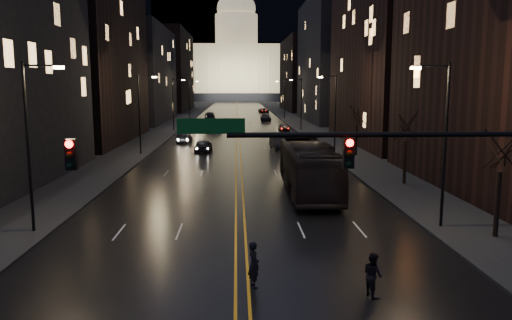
{
  "coord_description": "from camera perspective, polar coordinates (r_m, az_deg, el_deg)",
  "views": [
    {
      "loc": [
        -0.17,
        -16.11,
        7.8
      ],
      "look_at": [
        0.91,
        11.71,
        3.62
      ],
      "focal_mm": 35.0,
      "sensor_mm": 36.0,
      "label": 1
    }
  ],
  "objects": [
    {
      "name": "center_line",
      "position": [
        146.32,
        -2.17,
        5.48
      ],
      "size": [
        0.62,
        320.0,
        0.01
      ],
      "primitive_type": "cube",
      "color": "orange",
      "rests_on": "road"
    },
    {
      "name": "building_left_far",
      "position": [
        110.12,
        -13.31,
        9.45
      ],
      "size": [
        12.0,
        34.0,
        20.0
      ],
      "primitive_type": "cube",
      "color": "black",
      "rests_on": "ground"
    },
    {
      "name": "building_right_mid",
      "position": [
        110.29,
        9.01,
        11.13
      ],
      "size": [
        12.0,
        34.0,
        26.0
      ],
      "primitive_type": "cube",
      "color": "black",
      "rests_on": "ground"
    },
    {
      "name": "streetlamp_right_far",
      "position": [
        86.85,
        5.07,
        6.71
      ],
      "size": [
        2.13,
        0.25,
        9.0
      ],
      "color": "black",
      "rests_on": "ground"
    },
    {
      "name": "sidewalk_right",
      "position": [
        147.0,
        3.32,
        5.51
      ],
      "size": [
        8.0,
        320.0,
        0.16
      ],
      "primitive_type": "cube",
      "color": "black",
      "rests_on": "ground"
    },
    {
      "name": "building_right_dist",
      "position": [
        157.57,
        5.57,
        9.65
      ],
      "size": [
        12.0,
        40.0,
        22.0
      ],
      "primitive_type": "cube",
      "color": "black",
      "rests_on": "ground"
    },
    {
      "name": "mountain_ridge",
      "position": [
        402.23,
        3.68,
        16.69
      ],
      "size": [
        520.0,
        60.0,
        130.0
      ],
      "primitive_type": "cube",
      "color": "black",
      "rests_on": "ground"
    },
    {
      "name": "traffic_signal",
      "position": [
        17.43,
        18.22,
        -0.8
      ],
      "size": [
        17.29,
        0.45,
        7.0
      ],
      "color": "black",
      "rests_on": "ground"
    },
    {
      "name": "streetlamp_left_mid",
      "position": [
        57.18,
        -13.01,
        5.59
      ],
      "size": [
        2.13,
        0.25,
        9.0
      ],
      "color": "black",
      "rests_on": "ground"
    },
    {
      "name": "streetlamp_right_dist",
      "position": [
        116.66,
        3.2,
        7.18
      ],
      "size": [
        2.13,
        0.25,
        9.0
      ],
      "color": "black",
      "rests_on": "ground"
    },
    {
      "name": "road",
      "position": [
        146.32,
        -2.17,
        5.47
      ],
      "size": [
        20.0,
        320.0,
        0.02
      ],
      "primitive_type": "cube",
      "color": "black",
      "rests_on": "ground"
    },
    {
      "name": "tree_right_near",
      "position": [
        27.67,
        26.22,
        0.86
      ],
      "size": [
        2.4,
        2.4,
        6.65
      ],
      "color": "black",
      "rests_on": "ground"
    },
    {
      "name": "streetlamp_left_dist",
      "position": [
        116.63,
        -7.52,
        7.12
      ],
      "size": [
        2.13,
        0.25,
        9.0
      ],
      "color": "black",
      "rests_on": "ground"
    },
    {
      "name": "bus",
      "position": [
        36.47,
        5.99,
        -0.88
      ],
      "size": [
        3.31,
        13.44,
        3.73
      ],
      "primitive_type": "imported",
      "rotation": [
        0.0,
        0.0,
        -0.01
      ],
      "color": "black",
      "rests_on": "ground"
    },
    {
      "name": "receding_car_b",
      "position": [
        84.81,
        3.19,
        3.7
      ],
      "size": [
        1.81,
        4.06,
        1.36
      ],
      "primitive_type": "imported",
      "rotation": [
        0.0,
        0.0,
        0.05
      ],
      "color": "black",
      "rests_on": "ground"
    },
    {
      "name": "streetlamp_right_near",
      "position": [
        28.46,
        20.51,
        2.51
      ],
      "size": [
        2.13,
        0.25,
        9.0
      ],
      "color": "black",
      "rests_on": "ground"
    },
    {
      "name": "streetlamp_right_mid",
      "position": [
        57.24,
        8.88,
        5.71
      ],
      "size": [
        2.13,
        0.25,
        9.0
      ],
      "color": "black",
      "rests_on": "ground"
    },
    {
      "name": "streetlamp_left_far",
      "position": [
        86.81,
        -9.33,
        6.63
      ],
      "size": [
        2.13,
        0.25,
        9.0
      ],
      "color": "black",
      "rests_on": "ground"
    },
    {
      "name": "pedestrian_a",
      "position": [
        19.73,
        -0.26,
        -11.87
      ],
      "size": [
        0.64,
        0.78,
        1.84
      ],
      "primitive_type": "imported",
      "rotation": [
        0.0,
        0.0,
        1.91
      ],
      "color": "black",
      "rests_on": "ground"
    },
    {
      "name": "building_left_mid",
      "position": [
        73.4,
        -19.21,
        12.91
      ],
      "size": [
        12.0,
        30.0,
        28.0
      ],
      "primitive_type": "cube",
      "color": "black",
      "rests_on": "ground"
    },
    {
      "name": "capitol",
      "position": [
        266.28,
        -2.23,
        10.54
      ],
      "size": [
        90.0,
        50.0,
        58.5
      ],
      "color": "black",
      "rests_on": "ground"
    },
    {
      "name": "receding_car_a",
      "position": [
        61.04,
        2.75,
        1.99
      ],
      "size": [
        2.37,
        5.36,
        1.71
      ],
      "primitive_type": "imported",
      "rotation": [
        0.0,
        0.0,
        0.11
      ],
      "color": "black",
      "rests_on": "ground"
    },
    {
      "name": "oncoming_car_a",
      "position": [
        59.0,
        -6.03,
        1.64
      ],
      "size": [
        2.07,
        4.63,
        1.54
      ],
      "primitive_type": "imported",
      "rotation": [
        0.0,
        0.0,
        3.09
      ],
      "color": "black",
      "rests_on": "ground"
    },
    {
      "name": "oncoming_car_c",
      "position": [
        87.39,
        -4.8,
        3.89
      ],
      "size": [
        3.11,
        5.84,
        1.56
      ],
      "primitive_type": "imported",
      "rotation": [
        0.0,
        0.0,
        3.05
      ],
      "color": "black",
      "rests_on": "ground"
    },
    {
      "name": "oncoming_car_d",
      "position": [
        118.91,
        -5.31,
        5.11
      ],
      "size": [
        2.81,
        5.64,
        1.57
      ],
      "primitive_type": "imported",
      "rotation": [
        0.0,
        0.0,
        3.26
      ],
      "color": "black",
      "rests_on": "ground"
    },
    {
      "name": "oncoming_car_b",
      "position": [
        68.52,
        -8.21,
        2.47
      ],
      "size": [
        1.82,
        4.16,
        1.33
      ],
      "primitive_type": "imported",
      "rotation": [
        0.0,
        0.0,
        3.04
      ],
      "color": "black",
      "rests_on": "ground"
    },
    {
      "name": "tree_right_mid",
      "position": [
        40.46,
        16.81,
        3.53
      ],
      "size": [
        2.4,
        2.4,
        6.65
      ],
      "color": "black",
      "rests_on": "ground"
    },
    {
      "name": "sidewalk_left",
      "position": [
        146.97,
        -7.66,
        5.44
      ],
      "size": [
        8.0,
        320.0,
        0.16
      ],
      "primitive_type": "cube",
      "color": "black",
      "rests_on": "ground"
    },
    {
      "name": "building_left_dist",
      "position": [
        157.55,
        -9.98,
        9.93
      ],
      "size": [
        12.0,
        40.0,
        24.0
      ],
      "primitive_type": "cube",
      "color": "black",
      "rests_on": "ground"
    },
    {
      "name": "receding_car_c",
      "position": [
        110.45,
        1.12,
        4.9
      ],
      "size": [
        2.32,
        5.55,
        1.6
      ],
      "primitive_type": "imported",
      "rotation": [
        0.0,
        0.0,
        -0.01
      ],
      "color": "black",
      "rests_on": "ground"
    },
    {
      "name": "receding_car_d",
      "position": [
        142.7,
        0.88,
        5.68
      ],
      "size": [
        3.03,
        5.4,
        1.43
      ],
      "primitive_type": "imported",
      "rotation": [
        0.0,
        0.0,
        0.13
      ],
      "color": "black",
      "rests_on": "ground"
    },
    {
      "name": "pedestrian_b",
      "position": [
        19.48,
        13.21,
        -12.64
      ],
      "size": [
        0.69,
        0.92,
        1.68
      ],
      "primitive_type": "imported",
      "rotation": [
        0.0,
        0.0,
        1.91
      ],
      "color": "black",
      "rests_on": "ground"
    },
    {
      "name": "tree_right_far",
      "position": [
        55.79,
        11.48,
        5.0
      ],
      "size": [
        2.4,
        2.4,
        6.65
      ],
      "color": "black",
      "rests_on": "ground"
    },
    {
      "name": "streetlamp_left_near",
      "position": [
        28.33,
        -24.3,
        2.27
      ],
      "size": [
        2.13,
        0.25,
        9.0
      ],
      "color": "black",
      "rests_on": "ground"
    },
    {
      "name": "ground",
      "position": [
        17.9,
        -1.52,
        -17.3
      ],
      "size": [
        900.0,
        900.0,
        0.0
      ],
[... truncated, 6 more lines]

